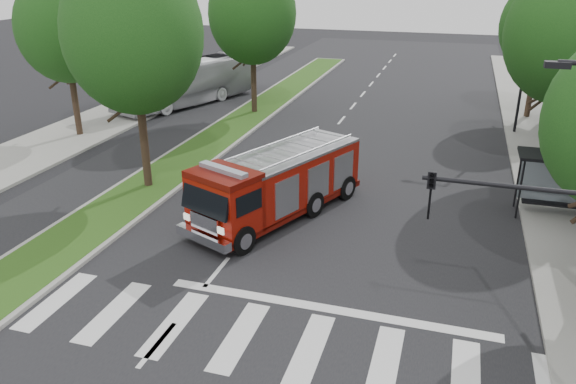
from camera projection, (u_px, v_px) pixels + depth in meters
name	position (u px, v px, depth m)	size (l,w,h in m)	color
ground	(217.00, 272.00, 18.68)	(140.00, 140.00, 0.00)	black
sidewalk_left	(50.00, 144.00, 31.40)	(5.00, 80.00, 0.15)	gray
median	(244.00, 120.00, 36.17)	(3.00, 50.00, 0.15)	gray
bus_shelter	(560.00, 168.00, 22.08)	(3.20, 1.60, 2.61)	black
tree_right_mid	(568.00, 34.00, 25.46)	(5.60, 5.60, 9.72)	black
tree_right_far	(541.00, 26.00, 34.55)	(5.00, 5.00, 8.73)	black
tree_median_near	(133.00, 34.00, 22.99)	(5.80, 5.80, 10.16)	black
tree_median_far	(252.00, 13.00, 35.49)	(5.60, 5.60, 9.72)	black
tree_left_mid	(64.00, 28.00, 30.70)	(5.20, 5.20, 9.16)	black
streetlight_right_far	(523.00, 58.00, 31.84)	(2.11, 0.20, 8.00)	black
fire_engine	(278.00, 184.00, 22.29)	(5.52, 8.66, 2.90)	#540A04
city_bus	(187.00, 82.00, 39.80)	(2.70, 11.52, 3.21)	#B3B2B7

